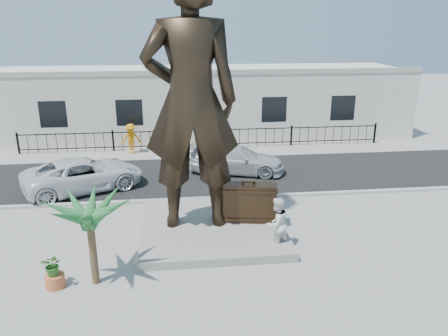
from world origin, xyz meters
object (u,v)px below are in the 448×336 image
object	(u,v)px
tourist	(277,224)
statue	(191,101)
suitcase	(248,202)
car_white	(84,174)

from	to	relation	value
tourist	statue	bearing A→B (deg)	-62.75
statue	suitcase	xyz separation A→B (m)	(2.06, -0.03, -3.83)
statue	suitcase	world-z (taller)	statue
tourist	car_white	xyz separation A→B (m)	(-7.60, 6.46, -0.18)
suitcase	tourist	xyz separation A→B (m)	(0.69, -1.72, -0.09)
statue	suitcase	size ratio (longest dim) A/B	4.41
suitcase	car_white	distance (m)	8.38
suitcase	car_white	size ratio (longest dim) A/B	0.38
tourist	suitcase	bearing A→B (deg)	-98.33
statue	car_white	bearing A→B (deg)	-44.28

